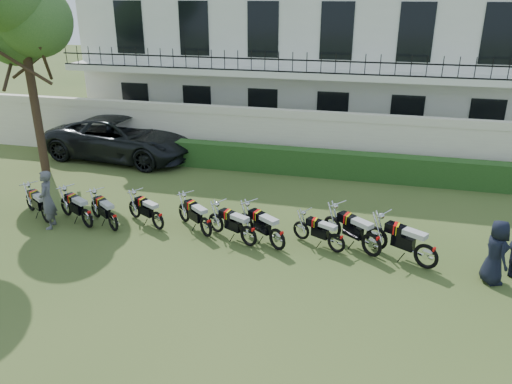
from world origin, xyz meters
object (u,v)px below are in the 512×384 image
motorcycle_1 (87,214)px  motorcycle_8 (372,239)px  suv (123,138)px  motorcycle_7 (337,238)px  motorcycle_9 (427,251)px  motorcycle_0 (45,210)px  motorcycle_3 (158,216)px  motorcycle_2 (113,217)px  officer_3 (496,252)px  motorcycle_6 (277,234)px  tree_west_near (20,12)px  motorcycle_4 (206,222)px  motorcycle_5 (249,231)px  inspector (47,200)px

motorcycle_1 → motorcycle_8: (8.21, 0.28, 0.05)m
motorcycle_8 → suv: (-10.43, 6.15, 0.36)m
motorcycle_7 → motorcycle_9: 2.29m
motorcycle_0 → motorcycle_3: 3.50m
motorcycle_2 → officer_3: (10.22, -0.24, 0.36)m
motorcycle_0 → motorcycle_8: 9.61m
suv → motorcycle_7: bearing=-117.8°
motorcycle_0 → motorcycle_9: (10.96, -0.02, 0.07)m
motorcycle_2 → suv: suv is taller
suv → motorcycle_6: bearing=-123.8°
motorcycle_7 → motorcycle_2: bearing=119.6°
tree_west_near → motorcycle_0: bearing=-54.4°
motorcycle_2 → motorcycle_4: motorcycle_4 is taller
motorcycle_4 → motorcycle_6: (2.13, -0.29, 0.03)m
motorcycle_0 → motorcycle_5: motorcycle_5 is taller
motorcycle_8 → motorcycle_9: (1.35, -0.30, 0.01)m
motorcycle_9 → motorcycle_0: bearing=120.5°
suv → motorcycle_4: bearing=-131.4°
motorcycle_6 → motorcycle_8: (2.48, 0.26, 0.03)m
motorcycle_8 → motorcycle_1: bearing=128.8°
motorcycle_2 → inspector: bearing=131.6°
tree_west_near → suv: (2.08, 2.38, -5.02)m
motorcycle_8 → suv: size_ratio=0.27×
tree_west_near → motorcycle_8: 14.12m
motorcycle_3 → motorcycle_8: bearing=-61.7°
suv → inspector: bearing=-165.4°
motorcycle_6 → motorcycle_2: bearing=125.8°
tree_west_near → motorcycle_5: size_ratio=4.66×
motorcycle_0 → suv: size_ratio=0.25×
motorcycle_7 → suv: suv is taller
tree_west_near → motorcycle_7: tree_west_near is taller
suv → tree_west_near: bearing=144.0°
motorcycle_2 → motorcycle_3: size_ratio=0.96×
inspector → motorcycle_4: bearing=77.6°
motorcycle_2 → motorcycle_5: 4.07m
tree_west_near → motorcycle_4: size_ratio=5.32×
motorcycle_4 → motorcycle_8: 4.61m
motorcycle_2 → motorcycle_9: bearing=-54.1°
motorcycle_5 → motorcycle_2: bearing=118.1°
motorcycle_4 → inspector: size_ratio=0.84×
motorcycle_9 → tree_west_near: bearing=104.3°
motorcycle_1 → inspector: bearing=129.4°
motorcycle_7 → inspector: (-8.41, -0.49, 0.46)m
motorcycle_6 → motorcycle_0: bearing=125.6°
motorcycle_1 → motorcycle_2: 0.85m
tree_west_near → motorcycle_5: bearing=-23.4°
motorcycle_8 → tree_west_near: bearing=110.1°
motorcycle_6 → motorcycle_7: (1.56, 0.26, -0.06)m
motorcycle_4 → motorcycle_3: bearing=125.3°
motorcycle_6 → motorcycle_7: 1.59m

